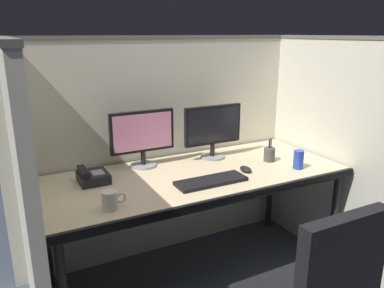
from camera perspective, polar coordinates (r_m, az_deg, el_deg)
The scene contains 12 objects.
cubicle_partition_rear at distance 2.76m, azimuth -3.78°, elevation -0.55°, with size 2.21×0.06×1.57m.
cubicle_partition_left at distance 2.04m, azimuth -23.78°, elevation -8.22°, with size 0.06×1.41×1.57m.
cubicle_partition_right at distance 2.89m, azimuth 19.25°, elevation -0.67°, with size 0.06×1.41×1.57m.
desk at distance 2.40m, azimuth 0.69°, elevation -5.63°, with size 1.90×0.80×0.74m.
monitor_left at distance 2.47m, azimuth -7.46°, elevation 1.37°, with size 0.43×0.17×0.37m.
monitor_right at distance 2.63m, azimuth 3.16°, elevation 2.40°, with size 0.43×0.17×0.37m.
keyboard_main at distance 2.25m, azimuth 2.88°, elevation -5.58°, with size 0.43×0.15×0.02m, color black.
computer_mouse at distance 2.44m, azimuth 8.05°, elevation -3.76°, with size 0.06×0.10×0.04m.
coffee_mug at distance 1.96m, azimuth -12.16°, elevation -8.23°, with size 0.13×0.08×0.09m.
pen_cup at distance 2.66m, azimuth 11.55°, elevation -1.51°, with size 0.08×0.08×0.16m.
soda_can at distance 2.56m, azimuth 15.71°, elevation -2.26°, with size 0.07×0.07×0.12m, color #263FB2.
desk_phone at distance 2.32m, azimuth -14.75°, elevation -4.77°, with size 0.17×0.19×0.09m.
Camera 1 is at (-1.05, -1.68, 1.59)m, focal length 35.49 mm.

